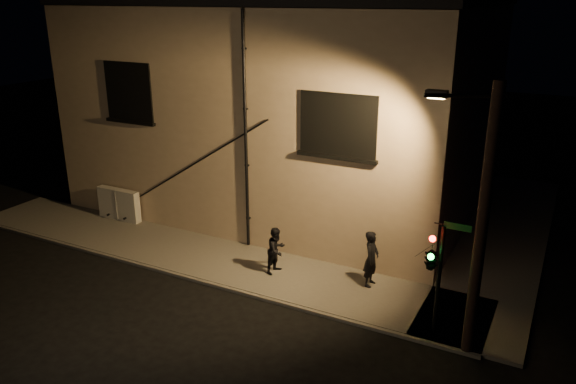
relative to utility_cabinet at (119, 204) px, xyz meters
The scene contains 8 objects.
ground 8.33m from the utility_cabinet, 19.01° to the right, with size 90.00×90.00×0.00m, color black.
sidewalk 9.24m from the utility_cabinet, 10.56° to the left, with size 21.00×16.00×0.12m.
building 8.73m from the utility_cabinet, 52.45° to the left, with size 16.20×12.23×8.80m.
utility_cabinet is the anchor object (origin of this frame).
pedestrian_a 11.05m from the utility_cabinet, ahead, with size 0.67×0.44×1.84m, color black.
pedestrian_b 8.04m from the utility_cabinet, ahead, with size 0.77×0.60×1.58m, color black.
traffic_signal 13.52m from the utility_cabinet, ahead, with size 1.33×1.89×3.21m.
streetlamp_pole 14.88m from the utility_cabinet, 10.17° to the right, with size 2.02×1.39×7.09m.
Camera 1 is at (8.21, -13.17, 8.85)m, focal length 35.00 mm.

